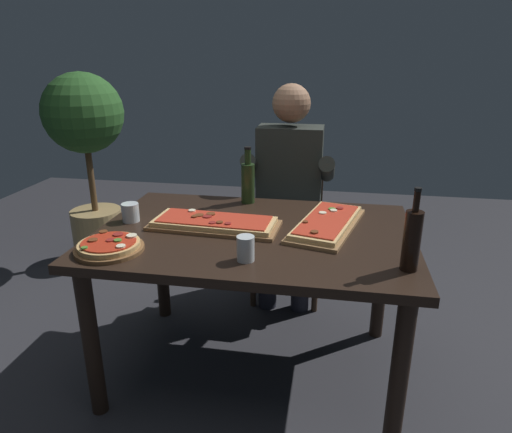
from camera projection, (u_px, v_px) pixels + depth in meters
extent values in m
plane|color=#2D2D33|center=(254.00, 367.00, 2.28)|extent=(6.40, 6.40, 0.00)
cube|color=black|center=(254.00, 235.00, 2.04)|extent=(1.40, 0.96, 0.04)
cylinder|color=black|center=(91.00, 343.00, 1.89)|extent=(0.07, 0.07, 0.70)
cylinder|color=black|center=(399.00, 377.00, 1.69)|extent=(0.07, 0.07, 0.70)
cylinder|color=black|center=(161.00, 261.00, 2.63)|extent=(0.07, 0.07, 0.70)
cylinder|color=black|center=(381.00, 279.00, 2.43)|extent=(0.07, 0.07, 0.70)
cube|color=brown|center=(215.00, 225.00, 2.07)|extent=(0.60, 0.27, 0.02)
cube|color=#DBB270|center=(214.00, 222.00, 2.06)|extent=(0.56, 0.24, 0.02)
cube|color=red|center=(214.00, 219.00, 2.06)|extent=(0.51, 0.21, 0.01)
cylinder|color=maroon|center=(212.00, 223.00, 2.00)|extent=(0.03, 0.03, 0.00)
cylinder|color=maroon|center=(228.00, 223.00, 1.99)|extent=(0.03, 0.03, 0.01)
cylinder|color=maroon|center=(207.00, 216.00, 2.08)|extent=(0.04, 0.04, 0.01)
cylinder|color=beige|center=(192.00, 210.00, 2.15)|extent=(0.03, 0.03, 0.01)
cylinder|color=brown|center=(220.00, 222.00, 2.00)|extent=(0.03, 0.03, 0.01)
cylinder|color=brown|center=(199.00, 215.00, 2.09)|extent=(0.04, 0.04, 0.00)
cylinder|color=brown|center=(211.00, 214.00, 2.10)|extent=(0.04, 0.04, 0.01)
cylinder|color=brown|center=(194.00, 216.00, 2.07)|extent=(0.03, 0.03, 0.01)
cube|color=olive|center=(327.00, 226.00, 2.07)|extent=(0.36, 0.59, 0.02)
cube|color=#DBB270|center=(327.00, 222.00, 2.06)|extent=(0.32, 0.54, 0.02)
cube|color=red|center=(327.00, 219.00, 2.06)|extent=(0.29, 0.49, 0.01)
cylinder|color=beige|center=(334.00, 210.00, 2.15)|extent=(0.03, 0.03, 0.01)
cylinder|color=brown|center=(314.00, 232.00, 1.89)|extent=(0.03, 0.03, 0.01)
cylinder|color=maroon|center=(340.00, 208.00, 2.19)|extent=(0.03, 0.03, 0.01)
cylinder|color=#4C7F2D|center=(332.00, 209.00, 2.18)|extent=(0.04, 0.04, 0.01)
cylinder|color=beige|center=(323.00, 213.00, 2.12)|extent=(0.04, 0.04, 0.00)
cylinder|color=brown|center=(305.00, 222.00, 2.01)|extent=(0.02, 0.02, 0.01)
cylinder|color=brown|center=(110.00, 249.00, 1.82)|extent=(0.27, 0.27, 0.02)
cylinder|color=tan|center=(109.00, 245.00, 1.81)|extent=(0.24, 0.24, 0.02)
cylinder|color=#B72D19|center=(109.00, 242.00, 1.81)|extent=(0.22, 0.22, 0.01)
cylinder|color=brown|center=(93.00, 240.00, 1.81)|extent=(0.04, 0.04, 0.01)
cylinder|color=#4C7F2D|center=(118.00, 240.00, 1.81)|extent=(0.03, 0.03, 0.01)
cylinder|color=beige|center=(132.00, 236.00, 1.85)|extent=(0.04, 0.04, 0.01)
cylinder|color=brown|center=(103.00, 232.00, 1.90)|extent=(0.04, 0.04, 0.00)
cylinder|color=#4C7F2D|center=(84.00, 248.00, 1.74)|extent=(0.03, 0.03, 0.01)
cylinder|color=maroon|center=(118.00, 234.00, 1.87)|extent=(0.04, 0.04, 0.01)
cylinder|color=maroon|center=(110.00, 240.00, 1.81)|extent=(0.03, 0.03, 0.00)
cylinder|color=beige|center=(121.00, 246.00, 1.76)|extent=(0.04, 0.04, 0.01)
cylinder|color=#233819|center=(248.00, 184.00, 2.38)|extent=(0.07, 0.07, 0.21)
cylinder|color=#233819|center=(248.00, 157.00, 2.33)|extent=(0.03, 0.03, 0.08)
cylinder|color=black|center=(248.00, 148.00, 2.32)|extent=(0.04, 0.04, 0.01)
cylinder|color=black|center=(412.00, 241.00, 1.63)|extent=(0.06, 0.06, 0.22)
cylinder|color=black|center=(417.00, 201.00, 1.58)|extent=(0.02, 0.02, 0.08)
cylinder|color=black|center=(418.00, 189.00, 1.56)|extent=(0.03, 0.03, 0.01)
cylinder|color=silver|center=(246.00, 248.00, 1.72)|extent=(0.07, 0.07, 0.10)
cylinder|color=silver|center=(131.00, 212.00, 2.13)|extent=(0.08, 0.08, 0.09)
cylinder|color=#5B3814|center=(131.00, 218.00, 2.14)|extent=(0.07, 0.07, 0.03)
cube|color=#3D2B1E|center=(288.00, 232.00, 2.84)|extent=(0.44, 0.44, 0.04)
cube|color=#3D2B1E|center=(292.00, 188.00, 2.95)|extent=(0.40, 0.04, 0.42)
cylinder|color=#3D2B1E|center=(253.00, 276.00, 2.78)|extent=(0.04, 0.04, 0.41)
cylinder|color=#3D2B1E|center=(315.00, 281.00, 2.71)|extent=(0.04, 0.04, 0.41)
cylinder|color=#3D2B1E|center=(263.00, 251.00, 3.13)|extent=(0.04, 0.04, 0.41)
cylinder|color=#3D2B1E|center=(318.00, 255.00, 3.07)|extent=(0.04, 0.04, 0.41)
cylinder|color=#23232D|center=(268.00, 273.00, 2.76)|extent=(0.11, 0.11, 0.45)
cylinder|color=#23232D|center=(301.00, 276.00, 2.73)|extent=(0.11, 0.11, 0.45)
cube|color=#23232D|center=(287.00, 226.00, 2.72)|extent=(0.34, 0.40, 0.12)
cube|color=#2D332D|center=(290.00, 170.00, 2.71)|extent=(0.38, 0.22, 0.52)
sphere|color=#A37556|center=(291.00, 103.00, 2.58)|extent=(0.22, 0.22, 0.22)
cylinder|color=#2D332D|center=(252.00, 166.00, 2.69)|extent=(0.09, 0.31, 0.21)
cylinder|color=#2D332D|center=(327.00, 169.00, 2.62)|extent=(0.09, 0.31, 0.21)
cylinder|color=tan|center=(98.00, 235.00, 3.42)|extent=(0.36, 0.36, 0.39)
cylinder|color=brown|center=(91.00, 178.00, 3.27)|extent=(0.04, 0.04, 0.49)
sphere|color=#285623|center=(83.00, 113.00, 3.12)|extent=(0.55, 0.55, 0.55)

